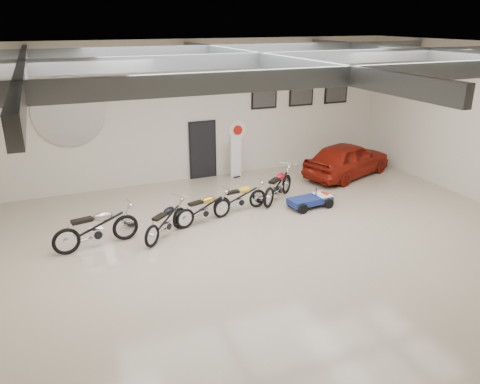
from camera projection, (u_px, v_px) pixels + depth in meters
name	position (u px, v px, depth m)	size (l,w,h in m)	color
floor	(258.00, 245.00, 12.37)	(16.00, 12.00, 0.01)	tan
ceiling	(260.00, 48.00, 10.63)	(16.00, 12.00, 0.01)	gray
back_wall	(188.00, 112.00, 16.68)	(16.00, 0.02, 5.00)	beige
ceiling_beams	(260.00, 60.00, 10.71)	(15.80, 11.80, 0.32)	slate
door	(203.00, 150.00, 17.32)	(0.92, 0.08, 2.10)	black
logo_plaque	(69.00, 112.00, 15.07)	(2.30, 0.06, 1.16)	silver
poster_left	(264.00, 91.00, 17.53)	(1.05, 0.08, 1.35)	black
poster_mid	(301.00, 88.00, 18.11)	(1.05, 0.08, 1.35)	black
poster_right	(336.00, 86.00, 18.70)	(1.05, 0.08, 1.35)	black
oil_sign	(237.00, 130.00, 17.61)	(0.72, 0.10, 0.72)	white
banner_stand	(236.00, 156.00, 17.43)	(0.46, 0.18, 1.69)	white
motorcycle_silver	(96.00, 227.00, 12.11)	(2.21, 0.69, 1.15)	silver
motorcycle_black	(166.00, 220.00, 12.70)	(1.88, 0.58, 0.98)	silver
motorcycle_gold	(204.00, 208.00, 13.59)	(1.83, 0.57, 0.95)	silver
motorcycle_yellow	(240.00, 197.00, 14.42)	(1.82, 0.56, 0.95)	silver
motorcycle_red	(278.00, 185.00, 15.28)	(2.07, 0.64, 1.08)	silver
go_kart	(314.00, 197.00, 14.84)	(1.74, 0.78, 0.63)	navy
vintage_car	(347.00, 159.00, 17.63)	(3.89, 1.57, 1.33)	maroon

